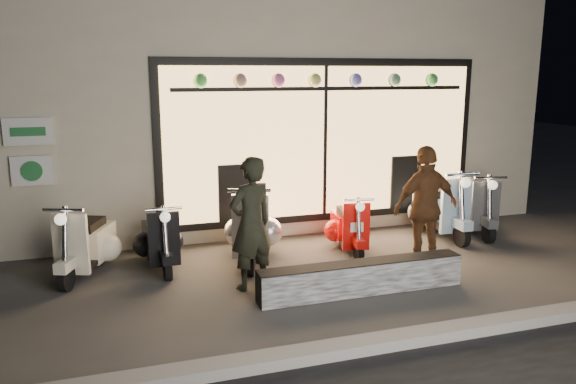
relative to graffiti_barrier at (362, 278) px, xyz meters
name	(u,v)px	position (x,y,z in m)	size (l,w,h in m)	color
ground	(321,277)	(-0.28, 0.65, -0.20)	(40.00, 40.00, 0.00)	#383533
kerb	(394,341)	(-0.28, -1.35, -0.14)	(40.00, 0.25, 0.12)	slate
shop_building	(235,100)	(-0.27, 5.63, 1.90)	(10.20, 6.23, 4.20)	beige
graffiti_barrier	(362,278)	(0.00, 0.00, 0.00)	(2.61, 0.28, 0.40)	black
scooter_silver	(253,227)	(-0.91, 1.78, 0.25)	(0.80, 1.56, 1.12)	black
scooter_red	(348,227)	(0.56, 1.68, 0.15)	(0.53, 1.24, 0.88)	black
scooter_black	(159,239)	(-2.24, 1.84, 0.17)	(0.44, 1.28, 0.92)	black
scooter_cream	(89,243)	(-3.17, 1.86, 0.20)	(0.78, 1.37, 0.99)	black
scooter_blue	(437,207)	(2.34, 2.03, 0.24)	(0.55, 1.54, 1.10)	black
scooter_grey	(472,207)	(2.99, 1.98, 0.21)	(0.69, 1.43, 1.02)	black
man	(251,224)	(-1.23, 0.59, 0.63)	(0.61, 0.40, 1.66)	black
woman	(426,207)	(1.24, 0.62, 0.65)	(0.99, 0.41, 1.69)	brown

